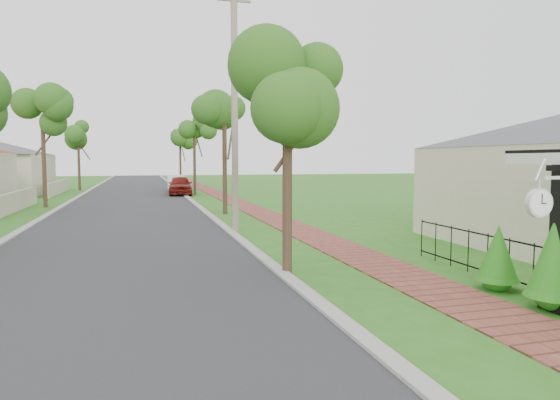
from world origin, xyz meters
name	(u,v)px	position (x,y,z in m)	size (l,w,h in m)	color
ground	(291,315)	(0.00, 0.00, 0.00)	(160.00, 160.00, 0.00)	#306518
road	(130,209)	(-3.00, 20.00, 0.00)	(7.00, 120.00, 0.02)	#28282B
kerb_right	(198,207)	(0.65, 20.00, 0.00)	(0.30, 120.00, 0.10)	#9E9E99
kerb_left	(56,210)	(-6.65, 20.00, 0.00)	(0.30, 120.00, 0.10)	#9E9E99
sidewalk	(244,206)	(3.25, 20.00, 0.00)	(1.50, 120.00, 0.03)	#97503C
picket_fence	(534,267)	(4.90, 0.00, 0.53)	(0.03, 8.02, 1.00)	black
street_trees	(132,131)	(-2.87, 26.84, 4.54)	(10.70, 37.65, 5.89)	#382619
parked_car_red	(180,185)	(0.40, 29.83, 0.71)	(1.68, 4.19, 1.43)	maroon
parked_car_white	(176,183)	(0.40, 34.30, 0.67)	(1.42, 4.06, 1.34)	white
near_tree	(287,93)	(0.80, 2.96, 4.08)	(2.00, 2.00, 5.13)	#382619
utility_pole	(235,111)	(0.90, 10.00, 4.37)	(1.20, 0.24, 8.61)	gray
station_clock	(541,201)	(3.68, -1.40, 1.95)	(1.08, 0.13, 0.65)	silver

